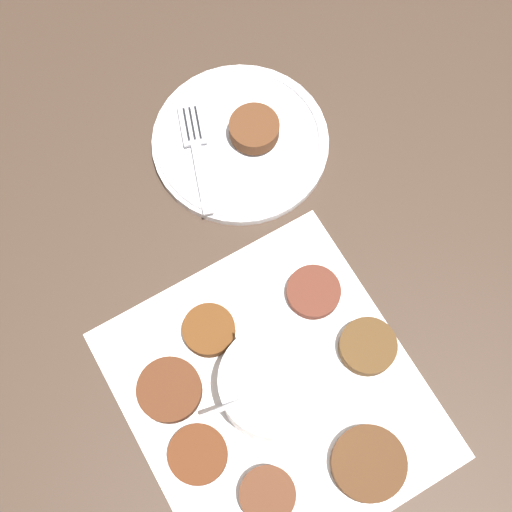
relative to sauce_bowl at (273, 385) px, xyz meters
name	(u,v)px	position (x,y,z in m)	size (l,w,h in m)	color
ground_plane	(284,396)	(-0.01, -0.01, -0.03)	(4.00, 4.00, 0.00)	#38281E
napkin	(274,394)	(0.00, 0.00, -0.03)	(0.35, 0.33, 0.00)	white
sauce_bowl	(273,385)	(0.00, 0.00, 0.00)	(0.12, 0.13, 0.12)	silver
fritter_0	(200,458)	(-0.02, 0.10, -0.02)	(0.06, 0.06, 0.01)	#522915
fritter_1	(313,292)	(0.06, -0.10, -0.02)	(0.06, 0.06, 0.01)	#55291D
fritter_2	(368,464)	(-0.12, -0.04, -0.02)	(0.08, 0.08, 0.02)	#482B18
fritter_3	(368,347)	(-0.02, -0.11, -0.02)	(0.06, 0.06, 0.02)	#4C331A
fritter_4	(170,390)	(0.06, 0.09, -0.02)	(0.07, 0.07, 0.02)	#4D2817
fritter_5	(209,330)	(0.09, 0.02, -0.02)	(0.06, 0.06, 0.02)	#573015
fritter_6	(267,495)	(-0.09, 0.07, -0.02)	(0.06, 0.06, 0.02)	#512D1C
serving_plate	(240,141)	(0.27, -0.14, -0.02)	(0.22, 0.22, 0.02)	silver
fritter_on_plate	(254,129)	(0.27, -0.16, -0.01)	(0.06, 0.06, 0.02)	#512D19
fork	(196,145)	(0.29, -0.09, -0.01)	(0.15, 0.08, 0.00)	silver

